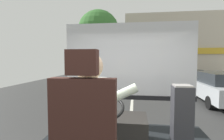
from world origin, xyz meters
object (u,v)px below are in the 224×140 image
object	(u,v)px
parked_car_silver	(219,86)
steering_console	(110,128)
parked_car_red	(187,77)
bus_driver	(91,116)
fare_box	(182,118)

from	to	relation	value
parked_car_silver	steering_console	bearing A→B (deg)	-125.82
steering_console	parked_car_red	world-z (taller)	steering_console
bus_driver	parked_car_silver	xyz separation A→B (m)	(4.21, 6.91, -0.76)
steering_console	bus_driver	bearing A→B (deg)	-90.00
parked_car_silver	parked_car_red	world-z (taller)	parked_car_silver
fare_box	parked_car_red	xyz separation A→B (m)	(3.16, 10.64, -0.50)
bus_driver	parked_car_silver	distance (m)	8.12
parked_car_red	parked_car_silver	bearing A→B (deg)	-89.48
steering_console	parked_car_silver	world-z (taller)	steering_console
bus_driver	parked_car_silver	world-z (taller)	bus_driver
parked_car_silver	parked_car_red	xyz separation A→B (m)	(-0.04, 4.74, -0.06)
fare_box	parked_car_red	size ratio (longest dim) A/B	0.24
steering_console	parked_car_silver	bearing A→B (deg)	54.18
bus_driver	steering_console	xyz separation A→B (m)	(-0.00, 1.08, -0.55)
bus_driver	parked_car_silver	size ratio (longest dim) A/B	0.19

